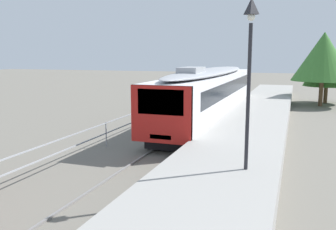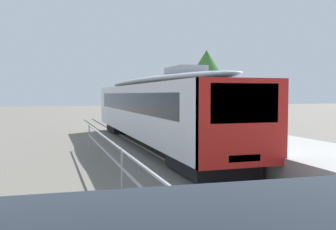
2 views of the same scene
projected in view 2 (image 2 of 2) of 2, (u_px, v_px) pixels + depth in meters
ground_plane at (126, 183)px, 11.78m from camera, size 160.00×160.00×0.00m
track_rails at (214, 176)px, 12.68m from camera, size 3.20×60.00×0.14m
commuter_train at (153, 106)px, 19.83m from camera, size 2.82×19.63×3.74m
station_platform at (296, 159)px, 13.64m from camera, size 3.90×60.00×0.90m
tree_behind_carpark at (207, 75)px, 32.28m from camera, size 5.35×5.35×6.55m
tree_behind_station_far at (202, 82)px, 34.65m from camera, size 4.26×4.26×6.07m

